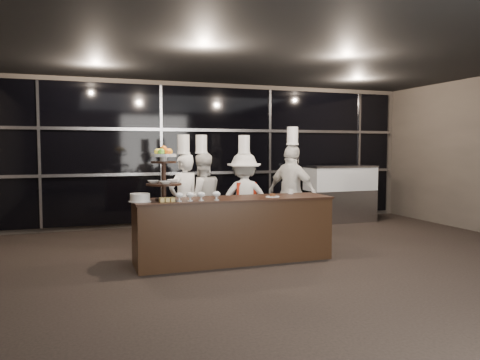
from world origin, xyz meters
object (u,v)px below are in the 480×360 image
object	(u,v)px
buffet_counter	(234,229)
chef_a	(184,199)
chef_c	(244,198)
chef_d	(292,193)
display_case	(340,191)
chef_b	(202,198)
layer_cake	(140,198)
display_stand	(164,170)

from	to	relation	value
buffet_counter	chef_a	xyz separation A→B (m)	(-0.49, 1.06, 0.34)
chef_c	chef_d	bearing A→B (deg)	-8.94
display_case	chef_c	bearing A→B (deg)	-151.06
chef_d	chef_b	bearing A→B (deg)	168.05
chef_b	display_case	bearing A→B (deg)	21.28
buffet_counter	layer_cake	size ratio (longest dim) A/B	9.47
display_stand	chef_b	bearing A→B (deg)	56.08
chef_b	buffet_counter	bearing A→B (deg)	-83.80
chef_b	chef_d	distance (m)	1.56
chef_d	buffet_counter	bearing A→B (deg)	-145.24
buffet_counter	chef_b	world-z (taller)	chef_b
buffet_counter	display_stand	size ratio (longest dim) A/B	3.81
layer_cake	display_case	size ratio (longest dim) A/B	0.20
chef_a	display_case	bearing A→B (deg)	22.39
display_stand	chef_b	world-z (taller)	chef_b
layer_cake	chef_a	distance (m)	1.40
chef_a	chef_d	world-z (taller)	chef_d
display_stand	chef_d	xyz separation A→B (m)	(2.38, 0.96, -0.48)
buffet_counter	display_stand	xyz separation A→B (m)	(-1.00, -0.00, 0.87)
layer_cake	chef_d	distance (m)	2.89
layer_cake	chef_b	world-z (taller)	chef_b
chef_a	chef_c	distance (m)	1.04
display_case	chef_c	xyz separation A→B (m)	(-2.81, -1.55, 0.10)
display_case	chef_d	distance (m)	2.60
display_stand	layer_cake	bearing A→B (deg)	-171.33
buffet_counter	layer_cake	world-z (taller)	layer_cake
chef_a	chef_d	size ratio (longest dim) A/B	0.93
buffet_counter	chef_d	world-z (taller)	chef_d
chef_d	chef_c	bearing A→B (deg)	171.06
display_case	chef_c	size ratio (longest dim) A/B	0.83
chef_c	layer_cake	bearing A→B (deg)	-148.74
display_stand	chef_d	bearing A→B (deg)	21.93
buffet_counter	chef_d	xyz separation A→B (m)	(1.38, 0.96, 0.40)
layer_cake	display_stand	bearing A→B (deg)	8.67
chef_b	chef_c	bearing A→B (deg)	-15.51
chef_c	chef_d	xyz separation A→B (m)	(0.83, -0.13, 0.08)
display_case	chef_a	world-z (taller)	chef_a
chef_a	chef_b	bearing A→B (deg)	32.50
chef_b	chef_d	xyz separation A→B (m)	(1.52, -0.32, 0.07)
buffet_counter	chef_c	bearing A→B (deg)	63.21
chef_a	chef_b	xyz separation A→B (m)	(0.35, 0.22, -0.01)
layer_cake	buffet_counter	bearing A→B (deg)	2.16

